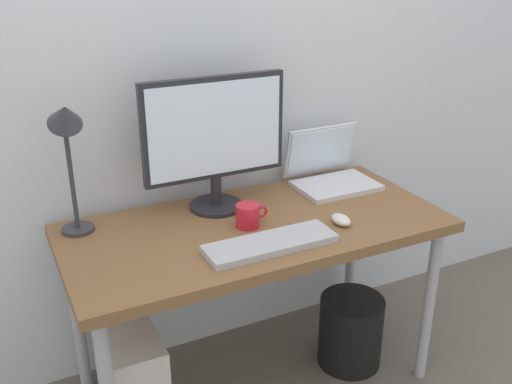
{
  "coord_description": "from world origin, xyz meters",
  "views": [
    {
      "loc": [
        -0.82,
        -1.66,
        1.61
      ],
      "look_at": [
        0.0,
        0.0,
        0.83
      ],
      "focal_mm": 40.98,
      "sensor_mm": 36.0,
      "label": 1
    }
  ],
  "objects": [
    {
      "name": "ground_plane",
      "position": [
        0.0,
        0.0,
        0.0
      ],
      "size": [
        6.0,
        6.0,
        0.0
      ],
      "primitive_type": "plane",
      "color": "#665B51"
    },
    {
      "name": "back_wall",
      "position": [
        0.0,
        0.38,
        1.3
      ],
      "size": [
        4.4,
        0.04,
        2.6
      ],
      "primitive_type": "cube",
      "color": "silver",
      "rests_on": "ground_plane"
    },
    {
      "name": "desk",
      "position": [
        0.0,
        0.0,
        0.64
      ],
      "size": [
        1.35,
        0.63,
        0.71
      ],
      "color": "brown",
      "rests_on": "ground_plane"
    },
    {
      "name": "monitor",
      "position": [
        -0.07,
        0.18,
        0.98
      ],
      "size": [
        0.53,
        0.2,
        0.49
      ],
      "color": "#232328",
      "rests_on": "desk"
    },
    {
      "name": "laptop",
      "position": [
        0.43,
        0.2,
        0.76
      ],
      "size": [
        0.32,
        0.27,
        0.23
      ],
      "color": "silver",
      "rests_on": "desk"
    },
    {
      "name": "desk_lamp",
      "position": [
        -0.57,
        0.19,
        1.05
      ],
      "size": [
        0.11,
        0.16,
        0.48
      ],
      "color": "#333338",
      "rests_on": "desk"
    },
    {
      "name": "keyboard",
      "position": [
        -0.03,
        -0.18,
        0.72
      ],
      "size": [
        0.44,
        0.14,
        0.02
      ],
      "primitive_type": "cube",
      "color": "#B2B2B7",
      "rests_on": "desk"
    },
    {
      "name": "mouse",
      "position": [
        0.27,
        -0.14,
        0.72
      ],
      "size": [
        0.06,
        0.09,
        0.03
      ],
      "primitive_type": "ellipsoid",
      "color": "silver",
      "rests_on": "desk"
    },
    {
      "name": "coffee_mug",
      "position": [
        -0.03,
        -0.01,
        0.75
      ],
      "size": [
        0.12,
        0.08,
        0.08
      ],
      "color": "red",
      "rests_on": "desk"
    },
    {
      "name": "computer_tower",
      "position": [
        -0.49,
        -0.02,
        0.21
      ],
      "size": [
        0.18,
        0.36,
        0.42
      ],
      "primitive_type": "cube",
      "color": "silver",
      "rests_on": "ground_plane"
    },
    {
      "name": "wastebasket",
      "position": [
        0.41,
        -0.06,
        0.15
      ],
      "size": [
        0.26,
        0.26,
        0.3
      ],
      "primitive_type": "cylinder",
      "color": "black",
      "rests_on": "ground_plane"
    }
  ]
}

